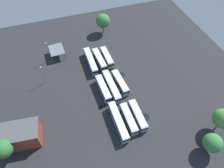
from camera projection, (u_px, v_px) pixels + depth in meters
ground_plane at (112, 89)px, 80.13m from camera, size 110.58×110.58×0.00m
bus_row0_slot0 at (138, 115)px, 70.30m from camera, size 11.56×2.61×3.53m
bus_row0_slot1 at (129, 119)px, 69.45m from camera, size 11.37×2.60×3.53m
bus_row0_slot2 at (118, 122)px, 68.76m from camera, size 14.77×2.65×3.53m
bus_row1_slot0 at (120, 83)px, 79.63m from camera, size 11.72×3.34×3.53m
bus_row1_slot1 at (111, 86)px, 78.47m from camera, size 14.83×3.04×3.53m
bus_row1_slot2 at (103, 89)px, 77.73m from camera, size 12.20×3.08×3.53m
bus_row2_slot0 at (107, 57)px, 88.73m from camera, size 11.45×2.81×3.53m
bus_row2_slot1 at (99, 60)px, 87.78m from camera, size 12.35×3.32×3.53m
bus_row2_slot2 at (91, 61)px, 87.18m from camera, size 14.78×2.67×3.53m
depot_building at (21, 135)px, 63.95m from camera, size 8.82×12.87×6.74m
maintenance_shelter at (57, 50)px, 89.73m from camera, size 7.96×6.27×3.48m
lamp_post_near_entrance at (48, 51)px, 86.74m from camera, size 0.56×0.28×9.15m
lamp_post_far_corner at (43, 74)px, 78.68m from camera, size 0.56×0.28×8.50m
tree_east_edge at (213, 143)px, 60.94m from camera, size 5.78×5.78×7.68m
tree_south_edge at (223, 119)px, 64.49m from camera, size 6.30×6.30×9.42m
tree_north_edge at (3, 149)px, 59.34m from camera, size 5.68×5.68×8.08m
tree_northeast at (103, 21)px, 98.29m from camera, size 6.66×6.66×9.69m
puddle_back_corner at (144, 117)px, 72.01m from camera, size 3.47×3.47×0.01m
puddle_between_rows at (121, 75)px, 84.69m from camera, size 3.14×3.14×0.01m
puddle_centre_drain at (103, 105)px, 75.22m from camera, size 2.21×2.21×0.01m
puddle_near_shelter at (100, 108)px, 74.37m from camera, size 1.98×1.98×0.01m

